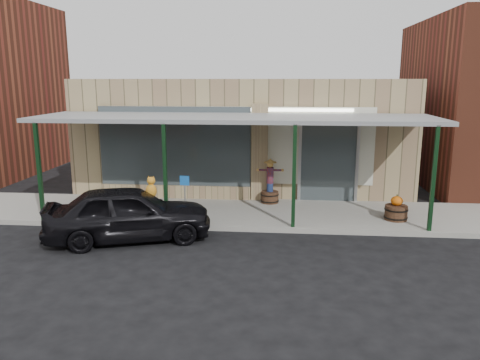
# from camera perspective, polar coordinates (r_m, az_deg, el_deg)

# --- Properties ---
(ground) EXTENTS (120.00, 120.00, 0.00)m
(ground) POSITION_cam_1_polar(r_m,az_deg,el_deg) (11.37, -2.61, -9.47)
(ground) COLOR black
(ground) RESTS_ON ground
(sidewalk) EXTENTS (40.00, 3.20, 0.15)m
(sidewalk) POSITION_cam_1_polar(r_m,az_deg,el_deg) (14.73, -0.69, -4.04)
(sidewalk) COLOR gray
(sidewalk) RESTS_ON ground
(storefront) EXTENTS (12.00, 6.25, 4.20)m
(storefront) POSITION_cam_1_polar(r_m,az_deg,el_deg) (18.80, 0.75, 5.79)
(storefront) COLOR tan
(storefront) RESTS_ON ground
(awning) EXTENTS (12.00, 3.00, 3.04)m
(awning) POSITION_cam_1_polar(r_m,az_deg,el_deg) (14.15, -0.74, 7.40)
(awning) COLOR gray
(awning) RESTS_ON ground
(block_buildings_near) EXTENTS (61.00, 8.00, 8.00)m
(block_buildings_near) POSITION_cam_1_polar(r_m,az_deg,el_deg) (19.67, 6.96, 10.87)
(block_buildings_near) COLOR brown
(block_buildings_near) RESTS_ON ground
(barrel_scarecrow) EXTENTS (0.91, 0.65, 1.49)m
(barrel_scarecrow) POSITION_cam_1_polar(r_m,az_deg,el_deg) (15.56, 3.66, -0.97)
(barrel_scarecrow) COLOR #4F321F
(barrel_scarecrow) RESTS_ON sidewalk
(barrel_pumpkin) EXTENTS (0.80, 0.80, 0.76)m
(barrel_pumpkin) POSITION_cam_1_polar(r_m,az_deg,el_deg) (14.46, 18.50, -3.58)
(barrel_pumpkin) COLOR #4F321F
(barrel_pumpkin) RESTS_ON sidewalk
(handicap_sign) EXTENTS (0.28, 0.05, 1.34)m
(handicap_sign) POSITION_cam_1_polar(r_m,az_deg,el_deg) (13.54, -6.74, -1.48)
(handicap_sign) COLOR gray
(handicap_sign) RESTS_ON sidewalk
(parked_sedan) EXTENTS (4.62, 2.96, 1.56)m
(parked_sedan) POSITION_cam_1_polar(r_m,az_deg,el_deg) (12.71, -13.39, -3.94)
(parked_sedan) COLOR black
(parked_sedan) RESTS_ON ground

